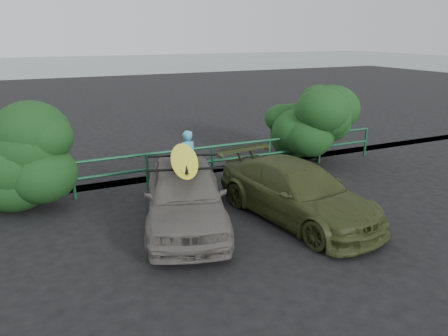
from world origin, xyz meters
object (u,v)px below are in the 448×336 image
(guardrail, at_px, (181,166))
(sedan, at_px, (185,195))
(man, at_px, (187,158))
(olive_vehicle, at_px, (297,192))
(surfboard, at_px, (184,159))

(guardrail, distance_m, sedan, 2.97)
(guardrail, height_order, man, man)
(guardrail, xyz_separation_m, sedan, (-0.91, -2.82, 0.23))
(guardrail, height_order, olive_vehicle, olive_vehicle)
(man, height_order, surfboard, surfboard)
(man, distance_m, surfboard, 2.91)
(sedan, distance_m, olive_vehicle, 2.64)
(guardrail, distance_m, olive_vehicle, 3.91)
(man, bearing_deg, surfboard, 56.96)
(guardrail, xyz_separation_m, olive_vehicle, (1.63, -3.56, 0.14))
(guardrail, bearing_deg, sedan, -107.84)
(man, bearing_deg, sedan, 56.96)
(olive_vehicle, xyz_separation_m, man, (-1.50, 3.34, 0.15))
(surfboard, bearing_deg, man, 86.09)
(guardrail, relative_size, man, 8.64)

